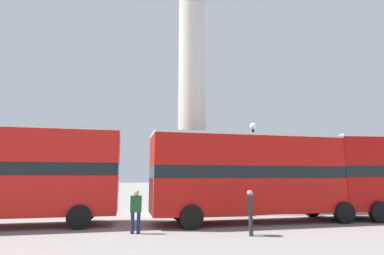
{
  "coord_description": "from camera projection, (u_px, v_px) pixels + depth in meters",
  "views": [
    {
      "loc": [
        -3.13,
        -19.16,
        2.16
      ],
      "look_at": [
        0.0,
        0.0,
        5.38
      ],
      "focal_mm": 28.0,
      "sensor_mm": 36.0,
      "label": 1
    }
  ],
  "objects": [
    {
      "name": "street_lamp",
      "position": [
        254.0,
        163.0,
        17.64
      ],
      "size": [
        0.41,
        0.41,
        5.38
      ],
      "color": "black",
      "rests_on": "ground_plane"
    },
    {
      "name": "pedestrian_near_lamp",
      "position": [
        250.0,
        210.0,
        11.31
      ],
      "size": [
        0.33,
        0.47,
        1.67
      ],
      "rotation": [
        0.0,
        0.0,
        4.31
      ],
      "color": "#28282D",
      "rests_on": "ground_plane"
    },
    {
      "name": "pedestrian_by_plinth",
      "position": [
        136.0,
        209.0,
        11.67
      ],
      "size": [
        0.44,
        0.22,
        1.66
      ],
      "rotation": [
        0.0,
        0.0,
        6.27
      ],
      "color": "#192347",
      "rests_on": "ground_plane"
    },
    {
      "name": "ground_plane",
      "position": [
        192.0,
        212.0,
        18.8
      ],
      "size": [
        200.0,
        200.0,
        0.0
      ],
      "primitive_type": "plane",
      "color": "gray"
    },
    {
      "name": "monument_column",
      "position": [
        192.0,
        100.0,
        19.99
      ],
      "size": [
        5.15,
        5.15,
        20.7
      ],
      "color": "beige",
      "rests_on": "ground_plane"
    },
    {
      "name": "equestrian_statue",
      "position": [
        17.0,
        186.0,
        22.2
      ],
      "size": [
        4.73,
        4.34,
        5.62
      ],
      "rotation": [
        0.0,
        0.0,
        0.54
      ],
      "color": "beige",
      "rests_on": "ground_plane"
    },
    {
      "name": "bus_a",
      "position": [
        2.0,
        171.0,
        13.33
      ],
      "size": [
        10.25,
        3.33,
        4.35
      ],
      "rotation": [
        0.0,
        0.0,
        0.06
      ],
      "color": "red",
      "rests_on": "ground_plane"
    },
    {
      "name": "bus_c",
      "position": [
        259.0,
        174.0,
        14.82
      ],
      "size": [
        10.71,
        3.34,
        4.19
      ],
      "rotation": [
        0.0,
        0.0,
        0.06
      ],
      "color": "#B7140F",
      "rests_on": "ground_plane"
    }
  ]
}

